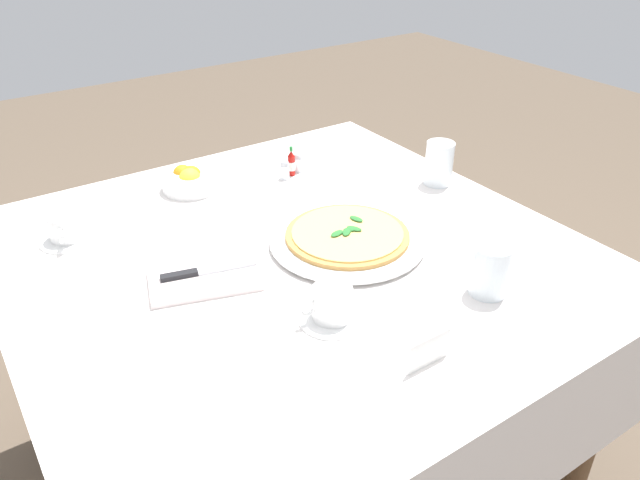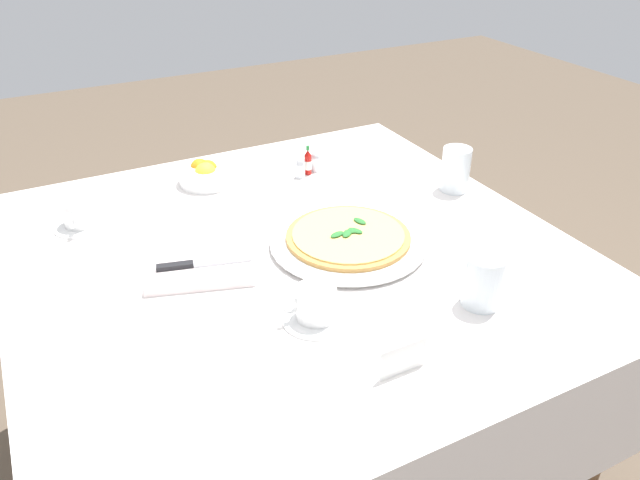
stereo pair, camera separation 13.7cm
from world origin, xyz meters
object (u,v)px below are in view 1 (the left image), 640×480
Objects in this scene: coffee_cup_far_left at (332,305)px; hot_sauce_bottle at (291,163)px; pepper_shaker at (285,170)px; menu_card at (428,352)px; pizza_plate at (347,240)px; citrus_bowl at (190,179)px; napkin_folded at (203,277)px; dinner_knife at (204,271)px; coffee_cup_right_edge at (66,229)px; water_glass_near_right at (439,166)px; water_glass_back_corner at (490,273)px; salt_shaker at (298,163)px; pizza at (347,234)px.

hot_sauce_bottle is (0.27, 0.59, 0.00)m from coffee_cup_far_left.
menu_card is (-0.19, -0.77, 0.00)m from pepper_shaker.
citrus_bowl is (-0.18, 0.46, 0.02)m from pizza_plate.
napkin_folded is 0.01m from dinner_knife.
coffee_cup_right_edge reaches higher than dinner_knife.
napkin_folded is at bearing -59.83° from coffee_cup_right_edge.
pizza_plate is 0.40m from hot_sauce_bottle.
dinner_knife is (-0.72, -0.08, -0.03)m from water_glass_near_right.
pizza_plate is 1.81× the size of dinner_knife.
pizza_plate is 0.28m from coffee_cup_far_left.
menu_card reaches higher than pepper_shaker.
water_glass_back_corner reaches higher than pizza_plate.
water_glass_back_corner reaches higher than coffee_cup_right_edge.
pepper_shaker is 0.79m from menu_card.
dinner_knife is 3.44× the size of salt_shaker.
water_glass_near_right is 0.40m from hot_sauce_bottle.
coffee_cup_far_left is 0.67m from salt_shaker.
water_glass_back_corner is 0.57m from dinner_knife.
menu_card is (0.21, -0.44, 0.02)m from napkin_folded.
coffee_cup_far_left is at bearing -150.42° from water_glass_near_right.
dinner_knife is at bearing 142.12° from water_glass_back_corner.
pizza_plate is at bearing -35.26° from coffee_cup_right_edge.
pizza_plate is 0.33m from napkin_folded.
citrus_bowl reaches higher than pepper_shaker.
pizza is 1.86× the size of citrus_bowl.
dinner_knife is 0.51m from pepper_shaker.
dinner_knife is at bearing -141.86° from salt_shaker.
citrus_bowl reaches higher than menu_card.
hot_sauce_bottle reaches higher than pizza.
water_glass_back_corner is at bearing -68.35° from pizza_plate.
water_glass_near_right reaches higher than menu_card.
pizza_plate is 1.26× the size of pizza.
napkin_folded is 0.51m from pepper_shaker.
pepper_shaker is (0.39, 0.33, 0.02)m from napkin_folded.
pizza is 2.14× the size of coffee_cup_right_edge.
coffee_cup_far_left reaches higher than pizza_plate.
dinner_knife is 2.15× the size of menu_card.
citrus_bowl is at bearing 160.67° from pepper_shaker.
water_glass_near_right is 0.47× the size of napkin_folded.
pizza is 0.33m from water_glass_back_corner.
pizza is (0.00, 0.00, 0.01)m from pizza_plate.
salt_shaker is at bearing 73.41° from pizza.
hot_sauce_bottle is at bearing 138.40° from water_glass_near_right.
hot_sauce_bottle is (0.61, 0.02, 0.00)m from coffee_cup_right_edge.
water_glass_near_right is at bearing -41.60° from hot_sauce_bottle.
hot_sauce_bottle is (0.27, -0.07, 0.01)m from citrus_bowl.
pepper_shaker is at bearing 57.11° from napkin_folded.
water_glass_near_right is at bearing 29.58° from coffee_cup_far_left.
water_glass_back_corner is at bearing -18.36° from coffee_cup_far_left.
coffee_cup_right_edge is 0.87× the size of citrus_bowl.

